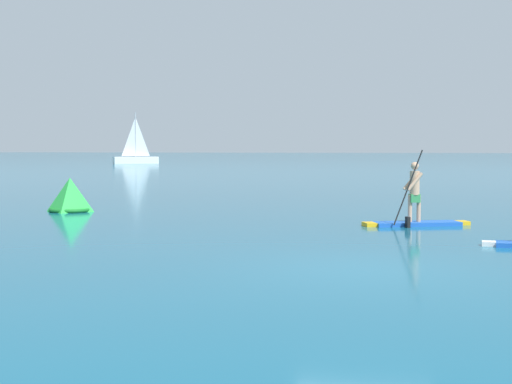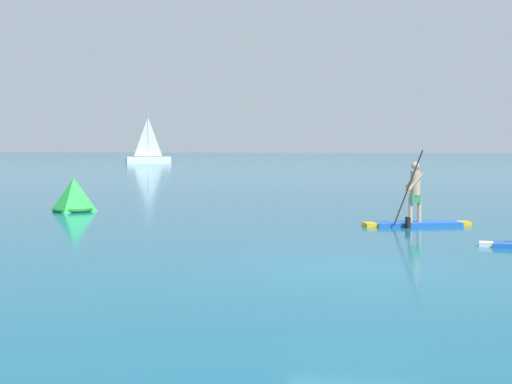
% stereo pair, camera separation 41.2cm
% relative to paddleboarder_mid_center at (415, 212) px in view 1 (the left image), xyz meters
% --- Properties ---
extents(ground, '(440.00, 440.00, 0.00)m').
position_rel_paddleboarder_mid_center_xyz_m(ground, '(-0.90, -7.50, -0.36)').
color(ground, '#145B7A').
extents(paddleboarder_mid_center, '(2.86, 1.49, 2.06)m').
position_rel_paddleboarder_mid_center_xyz_m(paddleboarder_mid_center, '(0.00, 0.00, 0.00)').
color(paddleboarder_mid_center, blue).
rests_on(paddleboarder_mid_center, ground).
extents(race_marker_buoy, '(1.37, 1.37, 1.09)m').
position_rel_paddleboarder_mid_center_xyz_m(race_marker_buoy, '(-10.93, 2.14, 0.12)').
color(race_marker_buoy, green).
rests_on(race_marker_buoy, ground).
extents(sailboat_left_horizon, '(5.28, 3.99, 6.10)m').
position_rel_paddleboarder_mid_center_xyz_m(sailboat_left_horizon, '(-32.81, 65.41, 0.43)').
color(sailboat_left_horizon, white).
rests_on(sailboat_left_horizon, ground).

